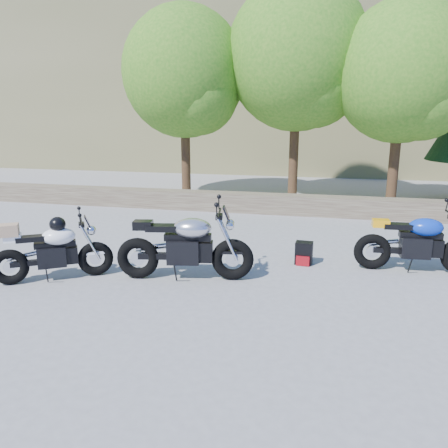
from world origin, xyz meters
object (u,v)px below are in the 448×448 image
at_px(blue_bike, 417,243).
at_px(backpack, 304,253).
at_px(white_bike, 52,250).
at_px(silver_bike, 186,247).

relative_size(blue_bike, backpack, 5.00).
relative_size(white_bike, backpack, 4.06).
bearing_deg(backpack, blue_bike, 5.59).
distance_m(silver_bike, backpack, 2.12).
xyz_separation_m(blue_bike, backpack, (-1.81, -0.05, -0.29)).
relative_size(silver_bike, white_bike, 1.34).
distance_m(white_bike, blue_bike, 5.82).
bearing_deg(silver_bike, blue_bike, 7.80).
bearing_deg(backpack, white_bike, -152.14).
distance_m(blue_bike, backpack, 1.84).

